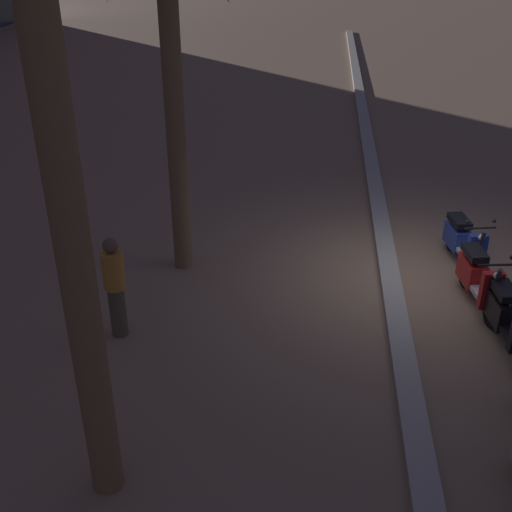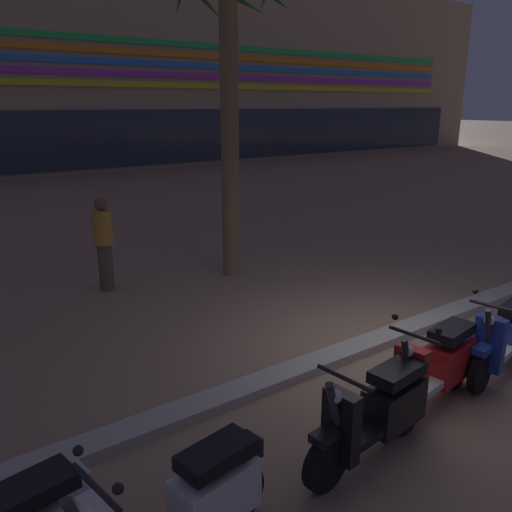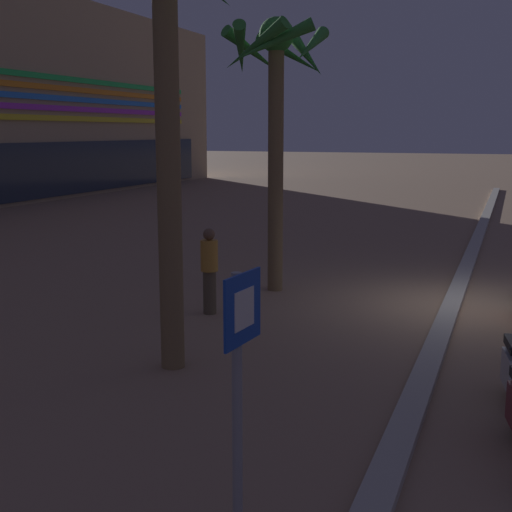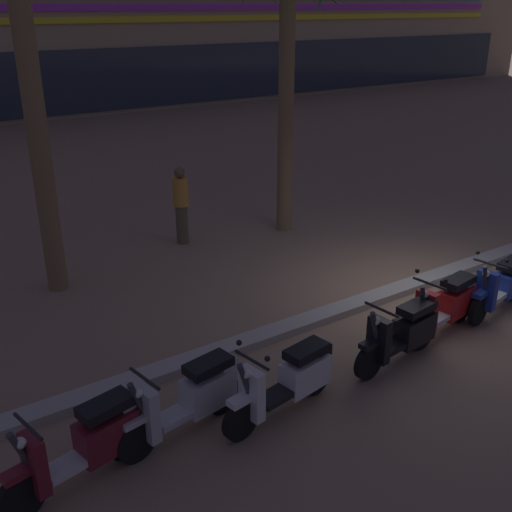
{
  "view_description": "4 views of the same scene",
  "coord_description": "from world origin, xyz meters",
  "px_view_note": "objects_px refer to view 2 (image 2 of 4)",
  "views": [
    {
      "loc": [
        -10.4,
        1.73,
        5.8
      ],
      "look_at": [
        -2.07,
        2.62,
        1.37
      ],
      "focal_mm": 44.1,
      "sensor_mm": 36.0,
      "label": 1
    },
    {
      "loc": [
        -5.41,
        -4.1,
        3.25
      ],
      "look_at": [
        -1.53,
        1.3,
        1.31
      ],
      "focal_mm": 36.61,
      "sensor_mm": 36.0,
      "label": 2
    },
    {
      "loc": [
        -14.07,
        -0.71,
        3.54
      ],
      "look_at": [
        -1.63,
        4.07,
        1.07
      ],
      "focal_mm": 47.31,
      "sensor_mm": 36.0,
      "label": 3
    },
    {
      "loc": [
        -7.99,
        -6.42,
        4.84
      ],
      "look_at": [
        -2.98,
        0.99,
        1.12
      ],
      "focal_mm": 42.51,
      "sensor_mm": 36.0,
      "label": 4
    }
  ],
  "objects_px": {
    "scooter_black_gap_after_mid": "(378,412)",
    "palm_tree_far_corner": "(228,29)",
    "scooter_white_tail_end": "(184,510)",
    "scooter_blue_mid_rear": "(507,336)",
    "scooter_red_mid_centre": "(437,366)",
    "pedestrian_strolling_near_curb": "(104,242)"
  },
  "relations": [
    {
      "from": "scooter_white_tail_end",
      "to": "scooter_blue_mid_rear",
      "type": "distance_m",
      "value": 4.7
    },
    {
      "from": "scooter_red_mid_centre",
      "to": "pedestrian_strolling_near_curb",
      "type": "bearing_deg",
      "value": 105.69
    },
    {
      "from": "pedestrian_strolling_near_curb",
      "to": "scooter_red_mid_centre",
      "type": "bearing_deg",
      "value": -74.31
    },
    {
      "from": "scooter_white_tail_end",
      "to": "scooter_blue_mid_rear",
      "type": "height_order",
      "value": "same"
    },
    {
      "from": "scooter_white_tail_end",
      "to": "pedestrian_strolling_near_curb",
      "type": "distance_m",
      "value": 6.29
    },
    {
      "from": "scooter_white_tail_end",
      "to": "scooter_blue_mid_rear",
      "type": "xyz_separation_m",
      "value": [
        4.69,
        0.23,
        -0.0
      ]
    },
    {
      "from": "scooter_black_gap_after_mid",
      "to": "scooter_blue_mid_rear",
      "type": "relative_size",
      "value": 0.97
    },
    {
      "from": "scooter_black_gap_after_mid",
      "to": "scooter_red_mid_centre",
      "type": "distance_m",
      "value": 1.21
    },
    {
      "from": "palm_tree_far_corner",
      "to": "pedestrian_strolling_near_curb",
      "type": "relative_size",
      "value": 3.49
    },
    {
      "from": "scooter_red_mid_centre",
      "to": "palm_tree_far_corner",
      "type": "height_order",
      "value": "palm_tree_far_corner"
    },
    {
      "from": "scooter_blue_mid_rear",
      "to": "palm_tree_far_corner",
      "type": "bearing_deg",
      "value": 97.4
    },
    {
      "from": "palm_tree_far_corner",
      "to": "scooter_red_mid_centre",
      "type": "bearing_deg",
      "value": -97.72
    },
    {
      "from": "palm_tree_far_corner",
      "to": "pedestrian_strolling_near_curb",
      "type": "xyz_separation_m",
      "value": [
        -2.35,
        0.53,
        -3.63
      ]
    },
    {
      "from": "scooter_red_mid_centre",
      "to": "pedestrian_strolling_near_curb",
      "type": "distance_m",
      "value": 6.05
    },
    {
      "from": "scooter_black_gap_after_mid",
      "to": "scooter_blue_mid_rear",
      "type": "distance_m",
      "value": 2.61
    },
    {
      "from": "scooter_white_tail_end",
      "to": "pedestrian_strolling_near_curb",
      "type": "bearing_deg",
      "value": 74.73
    },
    {
      "from": "scooter_white_tail_end",
      "to": "scooter_red_mid_centre",
      "type": "distance_m",
      "value": 3.29
    },
    {
      "from": "scooter_blue_mid_rear",
      "to": "palm_tree_far_corner",
      "type": "height_order",
      "value": "palm_tree_far_corner"
    },
    {
      "from": "pedestrian_strolling_near_curb",
      "to": "scooter_white_tail_end",
      "type": "bearing_deg",
      "value": -105.27
    },
    {
      "from": "scooter_black_gap_after_mid",
      "to": "palm_tree_far_corner",
      "type": "xyz_separation_m",
      "value": [
        1.91,
        5.5,
        4.08
      ]
    },
    {
      "from": "scooter_white_tail_end",
      "to": "scooter_red_mid_centre",
      "type": "relative_size",
      "value": 1.05
    },
    {
      "from": "scooter_red_mid_centre",
      "to": "palm_tree_far_corner",
      "type": "distance_m",
      "value": 6.71
    }
  ]
}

